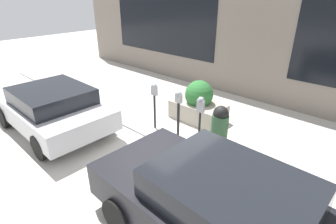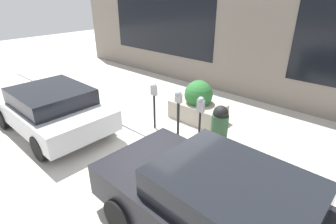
% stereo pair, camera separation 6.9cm
% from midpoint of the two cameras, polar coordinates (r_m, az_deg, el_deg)
% --- Properties ---
extents(ground_plane, '(40.00, 40.00, 0.00)m').
position_cam_midpoint_polar(ground_plane, '(7.07, -1.02, -6.62)').
color(ground_plane, beige).
extents(curb_strip, '(19.00, 0.16, 0.04)m').
position_cam_midpoint_polar(curb_strip, '(7.01, -1.47, -6.74)').
color(curb_strip, gray).
rests_on(curb_strip, ground_plane).
extents(building_facade, '(19.00, 0.17, 4.25)m').
position_cam_midpoint_polar(building_facade, '(9.90, 17.32, 14.84)').
color(building_facade, slate).
rests_on(building_facade, ground_plane).
extents(parking_meter_nearest, '(0.19, 0.16, 1.39)m').
position_cam_midpoint_polar(parking_meter_nearest, '(6.46, 6.77, 0.47)').
color(parking_meter_nearest, black).
rests_on(parking_meter_nearest, ground_plane).
extents(parking_meter_second, '(0.19, 0.16, 1.34)m').
position_cam_midpoint_polar(parking_meter_second, '(6.95, 1.98, 1.39)').
color(parking_meter_second, black).
rests_on(parking_meter_second, ground_plane).
extents(parking_meter_middle, '(0.19, 0.16, 1.39)m').
position_cam_midpoint_polar(parking_meter_middle, '(7.36, -3.32, 3.42)').
color(parking_meter_middle, black).
rests_on(parking_meter_middle, ground_plane).
extents(planter_box, '(1.63, 0.97, 1.27)m').
position_cam_midpoint_polar(planter_box, '(8.10, 6.30, 1.68)').
color(planter_box, '#A39989').
rests_on(planter_box, ground_plane).
extents(parked_car_front, '(4.26, 2.00, 1.41)m').
position_cam_midpoint_polar(parked_car_front, '(4.24, 11.16, -19.87)').
color(parked_car_front, black).
rests_on(parked_car_front, ground_plane).
extents(parked_car_middle, '(3.91, 2.06, 1.29)m').
position_cam_midpoint_polar(parked_car_middle, '(8.08, -24.26, 0.83)').
color(parked_car_middle, '#B7B7BC').
rests_on(parked_car_middle, ground_plane).
extents(trash_bin, '(0.44, 0.44, 1.05)m').
position_cam_midpoint_polar(trash_bin, '(6.97, 10.92, -2.63)').
color(trash_bin, '#2D5133').
rests_on(trash_bin, ground_plane).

